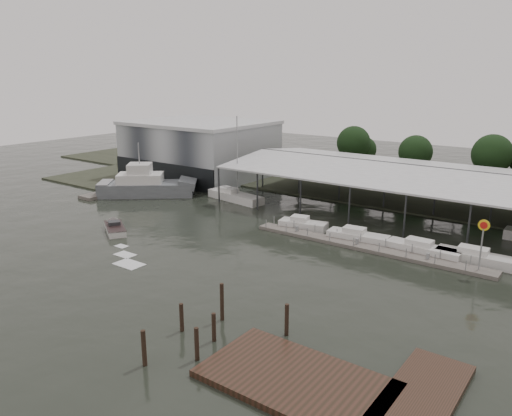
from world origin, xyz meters
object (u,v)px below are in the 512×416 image
Objects in this scene: white_sailboat at (235,196)px; speedboat_underway at (115,228)px; shell_fuel_sign at (483,236)px; grey_trawler at (147,186)px.

white_sailboat is 0.85× the size of speedboat_underway.
shell_fuel_sign is 42.27m from speedboat_underway.
grey_trawler reaches higher than shell_fuel_sign.
shell_fuel_sign is 38.93m from white_sailboat.
white_sailboat is (-37.78, 8.78, -3.28)m from shell_fuel_sign.
speedboat_underway is at bearing -88.24° from white_sailboat.
white_sailboat is 21.19m from speedboat_underway.
grey_trawler is (-51.33, 3.09, -2.35)m from shell_fuel_sign.
shell_fuel_sign is at bearing -131.34° from speedboat_underway.
grey_trawler is 14.73m from white_sailboat.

